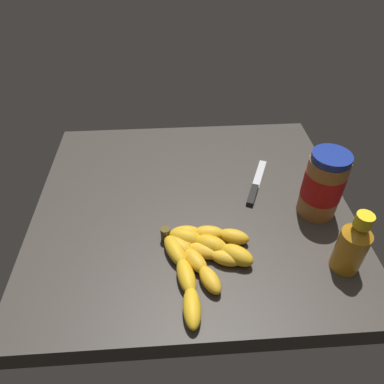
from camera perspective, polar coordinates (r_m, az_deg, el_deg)
ground_plane at (r=84.48cm, az=0.00°, el=-2.90°), size 71.97×66.99×4.81cm
banana_bunch at (r=70.51cm, az=1.33°, el=-9.89°), size 18.92×23.01×3.72cm
peanut_butter_jar at (r=80.69cm, az=20.33°, el=1.12°), size 8.57×8.57×15.64cm
honey_bottle at (r=72.27cm, az=24.41°, el=-7.80°), size 5.51×5.51×13.97cm
butter_knife at (r=88.12cm, az=10.19°, el=1.07°), size 8.57×17.61×1.20cm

